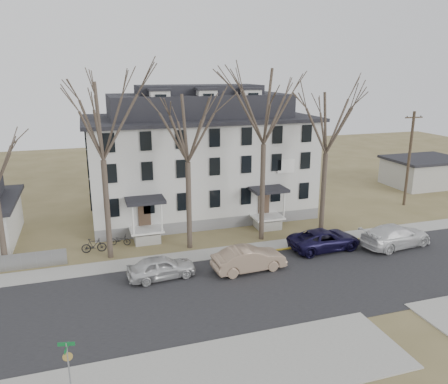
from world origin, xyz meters
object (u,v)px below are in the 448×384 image
object	(u,v)px
boarding_house	(200,158)
tree_mid_right	(328,119)
car_tan	(249,259)
tree_mid_left	(187,124)
bicycle_left	(120,240)
utility_pole_far	(409,158)
street_sign	(68,359)
car_white	(396,236)
bicycle_right	(94,246)
tree_center	(265,101)
car_silver	(161,268)
tree_far_left	(100,116)
car_navy	(324,240)

from	to	relation	value
boarding_house	tree_mid_right	size ratio (longest dim) A/B	1.63
car_tan	boarding_house	bearing A→B (deg)	-4.14
tree_mid_left	boarding_house	bearing A→B (deg)	69.80
car_tan	bicycle_left	size ratio (longest dim) A/B	3.09
utility_pole_far	street_sign	bearing A→B (deg)	-150.42
car_white	bicycle_right	xyz separation A→B (m)	(-22.45, 5.89, -0.31)
tree_center	car_silver	size ratio (longest dim) A/B	3.28
tree_far_left	tree_mid_left	size ratio (longest dim) A/B	1.08
tree_far_left	car_silver	bearing A→B (deg)	-56.51
boarding_house	car_navy	world-z (taller)	boarding_house
utility_pole_far	street_sign	xyz separation A→B (m)	(-32.01, -18.17, -3.25)
tree_far_left	bicycle_left	distance (m)	10.15
tree_mid_right	car_silver	world-z (taller)	tree_mid_right
boarding_house	car_silver	bearing A→B (deg)	-115.21
car_tan	car_white	size ratio (longest dim) A/B	0.85
car_tan	car_white	world-z (taller)	car_white
tree_far_left	tree_mid_right	distance (m)	17.52
tree_mid_left	car_white	bearing A→B (deg)	-17.03
utility_pole_far	car_tan	size ratio (longest dim) A/B	1.87
tree_far_left	tree_mid_right	size ratio (longest dim) A/B	1.08
tree_center	car_white	xyz separation A→B (m)	(9.33, -4.70, -10.22)
tree_center	car_tan	bearing A→B (deg)	-120.47
car_silver	bicycle_right	distance (m)	7.08
boarding_house	street_sign	world-z (taller)	boarding_house
boarding_house	utility_pole_far	size ratio (longest dim) A/B	2.19
car_navy	bicycle_right	bearing A→B (deg)	71.63
car_navy	utility_pole_far	bearing A→B (deg)	-63.50
car_navy	tree_far_left	bearing A→B (deg)	74.65
utility_pole_far	bicycle_left	bearing A→B (deg)	-175.65
car_navy	tree_mid_left	bearing A→B (deg)	67.44
tree_far_left	utility_pole_far	bearing A→B (deg)	8.10
car_silver	car_navy	bearing A→B (deg)	-90.46
car_tan	car_navy	bearing A→B (deg)	-79.75
boarding_house	tree_mid_right	xyz separation A→B (m)	(8.50, -8.15, 4.22)
boarding_house	tree_mid_left	size ratio (longest dim) A/B	1.63
tree_far_left	utility_pole_far	size ratio (longest dim) A/B	1.44
boarding_house	tree_center	size ratio (longest dim) A/B	1.41
car_white	utility_pole_far	bearing A→B (deg)	-50.19
car_silver	car_white	world-z (taller)	car_white
bicycle_left	tree_far_left	bearing A→B (deg)	174.34
boarding_house	car_navy	size ratio (longest dim) A/B	3.71
tree_mid_left	street_sign	distance (m)	18.19
tree_center	utility_pole_far	xyz separation A→B (m)	(17.50, 4.20, -6.18)
tree_mid_left	tree_mid_right	xyz separation A→B (m)	(11.50, 0.00, 0.00)
tree_far_left	car_tan	distance (m)	14.05
tree_center	car_silver	distance (m)	14.42
street_sign	car_white	bearing A→B (deg)	33.30
bicycle_left	tree_center	bearing A→B (deg)	-82.53
car_tan	street_sign	world-z (taller)	street_sign
tree_far_left	car_white	bearing A→B (deg)	-12.42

